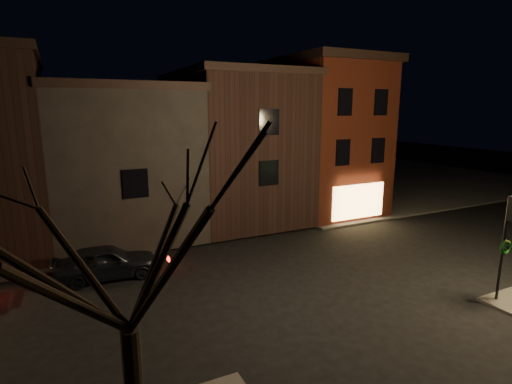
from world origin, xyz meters
TOP-DOWN VIEW (x-y plane):
  - ground at (0.00, 0.00)m, footprint 120.00×120.00m
  - sidewalk_far_right at (20.00, 20.00)m, footprint 30.00×30.00m
  - corner_building at (8.00, 9.47)m, footprint 6.50×8.50m
  - row_building_a at (1.50, 10.50)m, footprint 7.30×10.30m
  - row_building_b at (-5.75, 10.50)m, footprint 7.80×10.30m
  - traffic_signal at (5.60, -5.51)m, footprint 0.58×0.38m
  - bare_tree_left at (-8.00, -7.00)m, footprint 5.60×5.60m
  - parked_car_a at (-7.50, 3.49)m, footprint 4.44×2.01m

SIDE VIEW (x-z plane):
  - ground at x=0.00m, z-range 0.00..0.00m
  - sidewalk_far_right at x=20.00m, z-range 0.00..0.12m
  - parked_car_a at x=-7.50m, z-range 0.00..1.48m
  - traffic_signal at x=5.60m, z-range 0.78..4.83m
  - row_building_b at x=-5.75m, z-range 0.13..8.53m
  - row_building_a at x=1.50m, z-range 0.13..9.53m
  - corner_building at x=8.00m, z-range 0.15..10.65m
  - bare_tree_left at x=-8.00m, z-range 1.68..9.18m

